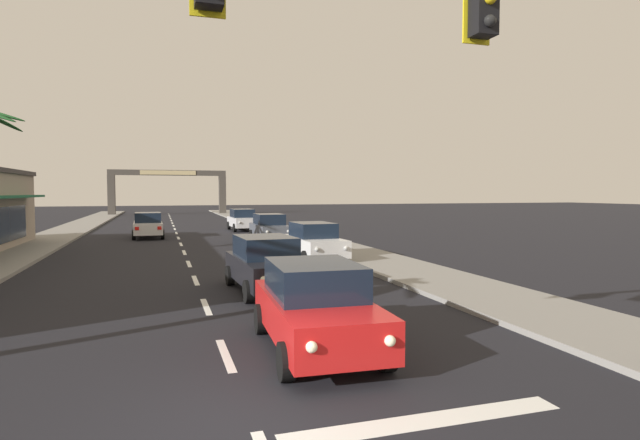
# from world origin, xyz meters

# --- Properties ---
(ground_plane) EXTENTS (220.00, 220.00, 0.00)m
(ground_plane) POSITION_xyz_m (0.00, 0.00, 0.00)
(ground_plane) COLOR black
(sidewalk_right) EXTENTS (3.20, 110.00, 0.14)m
(sidewalk_right) POSITION_xyz_m (7.80, 20.00, 0.07)
(sidewalk_right) COLOR gray
(sidewalk_right) RESTS_ON ground
(sidewalk_left) EXTENTS (3.20, 110.00, 0.14)m
(sidewalk_left) POSITION_xyz_m (-7.80, 20.00, 0.07)
(sidewalk_left) COLOR gray
(sidewalk_left) RESTS_ON ground
(lane_markings) EXTENTS (4.28, 85.87, 0.01)m
(lane_markings) POSITION_xyz_m (0.46, 18.84, 0.00)
(lane_markings) COLOR silver
(lane_markings) RESTS_ON ground
(traffic_signal_mast) EXTENTS (11.26, 0.41, 6.87)m
(traffic_signal_mast) POSITION_xyz_m (3.22, -0.43, 4.99)
(traffic_signal_mast) COLOR #2D2D33
(traffic_signal_mast) RESTS_ON ground
(sedan_lead_at_stop_bar) EXTENTS (2.11, 4.51, 1.68)m
(sedan_lead_at_stop_bar) POSITION_xyz_m (1.70, 2.77, 0.85)
(sedan_lead_at_stop_bar) COLOR red
(sedan_lead_at_stop_bar) RESTS_ON ground
(sedan_third_in_queue) EXTENTS (2.10, 4.51, 1.68)m
(sedan_third_in_queue) POSITION_xyz_m (1.94, 8.75, 0.85)
(sedan_third_in_queue) COLOR black
(sedan_third_in_queue) RESTS_ON ground
(sedan_oncoming_far) EXTENTS (2.04, 4.49, 1.68)m
(sedan_oncoming_far) POSITION_xyz_m (-1.89, 28.83, 0.85)
(sedan_oncoming_far) COLOR silver
(sedan_oncoming_far) RESTS_ON ground
(sedan_parked_nearest_kerb) EXTENTS (2.08, 4.50, 1.68)m
(sedan_parked_nearest_kerb) POSITION_xyz_m (5.33, 14.94, 0.85)
(sedan_parked_nearest_kerb) COLOR silver
(sedan_parked_nearest_kerb) RESTS_ON ground
(sedan_parked_mid_kerb) EXTENTS (1.98, 4.46, 1.68)m
(sedan_parked_mid_kerb) POSITION_xyz_m (5.28, 24.18, 0.85)
(sedan_parked_mid_kerb) COLOR #4C515B
(sedan_parked_mid_kerb) RESTS_ON ground
(sedan_parked_far_kerb) EXTENTS (2.05, 4.49, 1.68)m
(sedan_parked_far_kerb) POSITION_xyz_m (5.05, 33.44, 0.85)
(sedan_parked_far_kerb) COLOR silver
(sedan_parked_far_kerb) RESTS_ON ground
(town_gateway_arch) EXTENTS (14.91, 0.90, 5.88)m
(town_gateway_arch) POSITION_xyz_m (0.00, 63.54, 3.88)
(town_gateway_arch) COLOR #423D38
(town_gateway_arch) RESTS_ON ground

